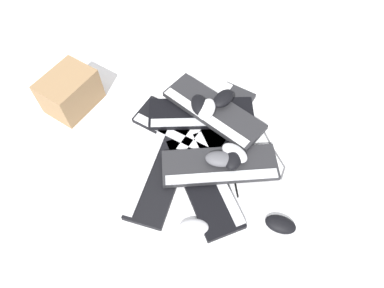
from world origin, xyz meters
The scene contains 19 objects.
ground_plane centered at (0.00, 0.00, 0.00)m, with size 3.20×3.20×0.00m, color white.
keyboard_0 centered at (0.16, 0.08, 0.01)m, with size 0.45×0.36×0.03m.
keyboard_1 centered at (0.02, 0.11, 0.01)m, with size 0.36×0.45×0.03m.
keyboard_2 centered at (-0.15, -0.02, 0.01)m, with size 0.41×0.42×0.03m.
keyboard_3 centered at (-0.02, -0.14, 0.01)m, with size 0.19×0.45×0.03m.
keyboard_4 centered at (0.11, 0.14, 0.04)m, with size 0.46×0.33×0.03m.
keyboard_5 centered at (0.06, -0.12, 0.04)m, with size 0.46×0.31×0.03m.
keyboard_6 centered at (0.15, 0.11, 0.07)m, with size 0.30×0.46×0.03m.
mouse_0 centered at (0.06, -0.11, 0.08)m, with size 0.11×0.07×0.04m, color #4C4C51.
mouse_1 centered at (0.20, 0.12, 0.11)m, with size 0.11×0.07×0.04m, color black.
mouse_2 centered at (0.10, 0.13, 0.11)m, with size 0.11×0.07×0.04m, color black.
mouse_3 centered at (0.11, -0.13, 0.08)m, with size 0.11×0.07×0.04m, color black.
mouse_4 centered at (0.12, -0.11, 0.08)m, with size 0.11×0.07×0.04m, color #B7B7BC.
mouse_5 centered at (0.12, 0.10, 0.11)m, with size 0.11×0.07×0.04m, color silver.
mouse_6 centered at (0.14, -0.41, 0.02)m, with size 0.11×0.07×0.04m, color black.
mouse_7 centered at (-0.14, -0.28, 0.02)m, with size 0.11×0.07×0.04m, color #B7B7BC.
cable_0 centered at (0.13, -0.01, 0.00)m, with size 0.48×0.36×0.01m.
cable_1 centered at (0.07, -0.02, 0.00)m, with size 0.23×0.47×0.01m.
cardboard_box centered at (-0.35, 0.47, 0.08)m, with size 0.22×0.17×0.16m, color olive.
Camera 1 is at (-0.33, -0.63, 1.19)m, focal length 32.00 mm.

